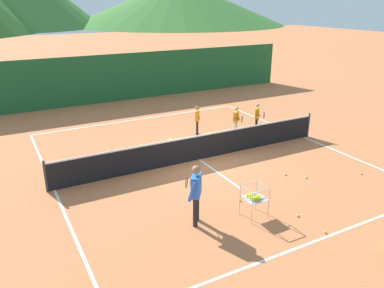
{
  "coord_description": "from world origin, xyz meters",
  "views": [
    {
      "loc": [
        -6.52,
        -11.54,
        5.63
      ],
      "look_at": [
        -0.91,
        -1.13,
        1.16
      ],
      "focal_mm": 35.84,
      "sensor_mm": 36.0,
      "label": 1
    }
  ],
  "objects_px": {
    "tennis_ball_1": "(325,232)",
    "student_1": "(236,118)",
    "tennis_net": "(199,147)",
    "tennis_ball_2": "(245,155)",
    "tennis_ball_6": "(306,177)",
    "tennis_ball_4": "(361,173)",
    "student_0": "(197,117)",
    "tennis_ball_3": "(298,215)",
    "student_2": "(257,115)",
    "instructor": "(196,189)",
    "tennis_ball_0": "(240,200)",
    "ball_cart": "(254,197)",
    "tennis_ball_5": "(285,174)"
  },
  "relations": [
    {
      "from": "tennis_ball_0",
      "to": "tennis_ball_2",
      "type": "xyz_separation_m",
      "value": [
        2.22,
        2.82,
        0.0
      ]
    },
    {
      "from": "tennis_ball_6",
      "to": "student_0",
      "type": "bearing_deg",
      "value": 100.47
    },
    {
      "from": "instructor",
      "to": "tennis_ball_3",
      "type": "xyz_separation_m",
      "value": [
        2.64,
        -1.07,
        -0.97
      ]
    },
    {
      "from": "student_0",
      "to": "tennis_ball_2",
      "type": "distance_m",
      "value": 3.2
    },
    {
      "from": "ball_cart",
      "to": "tennis_ball_5",
      "type": "height_order",
      "value": "ball_cart"
    },
    {
      "from": "student_1",
      "to": "tennis_ball_4",
      "type": "height_order",
      "value": "student_1"
    },
    {
      "from": "tennis_net",
      "to": "ball_cart",
      "type": "xyz_separation_m",
      "value": [
        -0.65,
        -4.21,
        0.09
      ]
    },
    {
      "from": "student_1",
      "to": "tennis_net",
      "type": "bearing_deg",
      "value": -149.71
    },
    {
      "from": "tennis_ball_0",
      "to": "tennis_ball_4",
      "type": "relative_size",
      "value": 1.0
    },
    {
      "from": "instructor",
      "to": "student_1",
      "type": "xyz_separation_m",
      "value": [
        4.97,
        5.37,
        -0.22
      ]
    },
    {
      "from": "tennis_ball_5",
      "to": "tennis_ball_6",
      "type": "xyz_separation_m",
      "value": [
        0.46,
        -0.5,
        0.0
      ]
    },
    {
      "from": "instructor",
      "to": "tennis_ball_6",
      "type": "bearing_deg",
      "value": 8.02
    },
    {
      "from": "tennis_net",
      "to": "instructor",
      "type": "bearing_deg",
      "value": -120.53
    },
    {
      "from": "tennis_ball_5",
      "to": "tennis_ball_4",
      "type": "bearing_deg",
      "value": -26.87
    },
    {
      "from": "instructor",
      "to": "tennis_ball_4",
      "type": "height_order",
      "value": "instructor"
    },
    {
      "from": "student_1",
      "to": "ball_cart",
      "type": "bearing_deg",
      "value": -120.36
    },
    {
      "from": "tennis_ball_2",
      "to": "tennis_ball_6",
      "type": "relative_size",
      "value": 1.0
    },
    {
      "from": "ball_cart",
      "to": "tennis_ball_5",
      "type": "bearing_deg",
      "value": 31.95
    },
    {
      "from": "tennis_ball_2",
      "to": "tennis_ball_3",
      "type": "distance_m",
      "value": 4.48
    },
    {
      "from": "instructor",
      "to": "tennis_ball_6",
      "type": "xyz_separation_m",
      "value": [
        4.6,
        0.65,
        -0.97
      ]
    },
    {
      "from": "tennis_ball_0",
      "to": "tennis_ball_4",
      "type": "bearing_deg",
      "value": -5.17
    },
    {
      "from": "tennis_ball_0",
      "to": "tennis_ball_6",
      "type": "distance_m",
      "value": 2.89
    },
    {
      "from": "student_2",
      "to": "tennis_ball_2",
      "type": "xyz_separation_m",
      "value": [
        -2.13,
        -2.11,
        -0.76
      ]
    },
    {
      "from": "tennis_ball_1",
      "to": "student_1",
      "type": "bearing_deg",
      "value": 72.85
    },
    {
      "from": "tennis_net",
      "to": "tennis_ball_3",
      "type": "distance_m",
      "value": 4.87
    },
    {
      "from": "tennis_ball_3",
      "to": "tennis_ball_4",
      "type": "relative_size",
      "value": 1.0
    },
    {
      "from": "tennis_net",
      "to": "student_2",
      "type": "bearing_deg",
      "value": 22.24
    },
    {
      "from": "student_1",
      "to": "tennis_ball_3",
      "type": "distance_m",
      "value": 6.89
    },
    {
      "from": "tennis_net",
      "to": "tennis_ball_6",
      "type": "distance_m",
      "value": 3.94
    },
    {
      "from": "tennis_net",
      "to": "student_1",
      "type": "xyz_separation_m",
      "value": [
        2.76,
        1.61,
        0.28
      ]
    },
    {
      "from": "tennis_ball_2",
      "to": "tennis_ball_1",
      "type": "bearing_deg",
      "value": -103.39
    },
    {
      "from": "tennis_ball_5",
      "to": "tennis_net",
      "type": "bearing_deg",
      "value": 126.5
    },
    {
      "from": "tennis_ball_0",
      "to": "tennis_ball_5",
      "type": "bearing_deg",
      "value": 17.29
    },
    {
      "from": "instructor",
      "to": "tennis_net",
      "type": "bearing_deg",
      "value": 59.47
    },
    {
      "from": "ball_cart",
      "to": "tennis_net",
      "type": "bearing_deg",
      "value": 81.17
    },
    {
      "from": "ball_cart",
      "to": "tennis_ball_3",
      "type": "xyz_separation_m",
      "value": [
        1.08,
        -0.61,
        -0.56
      ]
    },
    {
      "from": "ball_cart",
      "to": "tennis_ball_4",
      "type": "relative_size",
      "value": 13.22
    },
    {
      "from": "student_1",
      "to": "student_2",
      "type": "height_order",
      "value": "student_2"
    },
    {
      "from": "tennis_ball_6",
      "to": "ball_cart",
      "type": "bearing_deg",
      "value": -160.01
    },
    {
      "from": "tennis_ball_2",
      "to": "tennis_ball_4",
      "type": "height_order",
      "value": "same"
    },
    {
      "from": "student_1",
      "to": "tennis_ball_6",
      "type": "relative_size",
      "value": 19.13
    },
    {
      "from": "instructor",
      "to": "student_2",
      "type": "distance_m",
      "value": 8.09
    },
    {
      "from": "tennis_net",
      "to": "tennis_ball_5",
      "type": "bearing_deg",
      "value": -53.5
    },
    {
      "from": "tennis_ball_0",
      "to": "tennis_ball_1",
      "type": "height_order",
      "value": "same"
    },
    {
      "from": "student_0",
      "to": "tennis_ball_5",
      "type": "distance_m",
      "value": 5.25
    },
    {
      "from": "instructor",
      "to": "tennis_ball_0",
      "type": "distance_m",
      "value": 2.01
    },
    {
      "from": "student_1",
      "to": "tennis_ball_2",
      "type": "height_order",
      "value": "student_1"
    },
    {
      "from": "tennis_net",
      "to": "tennis_ball_6",
      "type": "relative_size",
      "value": 161.19
    },
    {
      "from": "tennis_ball_4",
      "to": "tennis_ball_3",
      "type": "bearing_deg",
      "value": -164.89
    },
    {
      "from": "tennis_ball_4",
      "to": "tennis_ball_6",
      "type": "distance_m",
      "value": 2.0
    }
  ]
}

